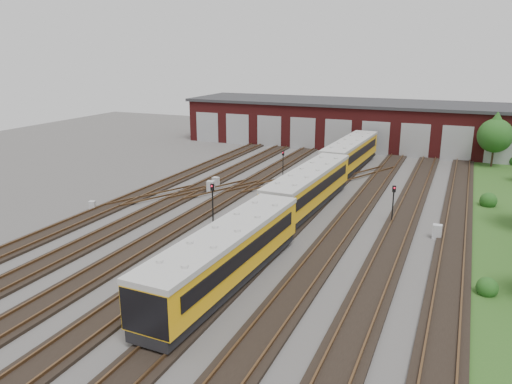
% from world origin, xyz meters
% --- Properties ---
extents(ground, '(120.00, 120.00, 0.00)m').
position_xyz_m(ground, '(0.00, 0.00, 0.00)').
color(ground, '#454240').
rests_on(ground, ground).
extents(track_network, '(30.40, 70.00, 0.33)m').
position_xyz_m(track_network, '(-0.17, 0.59, 0.11)').
color(track_network, black).
rests_on(track_network, ground).
extents(maintenance_shed, '(51.00, 12.50, 6.35)m').
position_xyz_m(maintenance_shed, '(-0.01, 39.97, 3.20)').
color(maintenance_shed, '#571516').
rests_on(maintenance_shed, ground).
extents(metro_train, '(3.35, 47.40, 3.16)m').
position_xyz_m(metro_train, '(2.00, 7.95, 1.95)').
color(metro_train, black).
rests_on(metro_train, ground).
extents(signal_mast_0, '(0.28, 0.27, 3.21)m').
position_xyz_m(signal_mast_0, '(-4.02, 1.61, 2.07)').
color(signal_mast_0, black).
rests_on(signal_mast_0, ground).
extents(signal_mast_1, '(0.24, 0.22, 2.88)m').
position_xyz_m(signal_mast_1, '(-3.92, 17.66, 1.83)').
color(signal_mast_1, black).
rests_on(signal_mast_1, ground).
extents(signal_mast_2, '(0.28, 0.27, 3.10)m').
position_xyz_m(signal_mast_2, '(1.72, 22.30, 1.98)').
color(signal_mast_2, black).
rests_on(signal_mast_2, ground).
extents(signal_mast_3, '(0.30, 0.28, 3.12)m').
position_xyz_m(signal_mast_3, '(9.24, 6.95, 2.01)').
color(signal_mast_3, black).
rests_on(signal_mast_3, ground).
extents(relay_cabinet_0, '(0.63, 0.58, 0.85)m').
position_xyz_m(relay_cabinet_0, '(-15.00, 0.23, 0.43)').
color(relay_cabinet_0, '#B4B6BA').
rests_on(relay_cabinet_0, ground).
extents(relay_cabinet_1, '(0.75, 0.65, 1.14)m').
position_xyz_m(relay_cabinet_1, '(-8.34, 9.34, 0.57)').
color(relay_cabinet_1, '#B4B6BA').
rests_on(relay_cabinet_1, ground).
extents(relay_cabinet_2, '(0.71, 0.63, 1.02)m').
position_xyz_m(relay_cabinet_2, '(-8.80, 11.28, 0.51)').
color(relay_cabinet_2, '#B4B6BA').
rests_on(relay_cabinet_2, ground).
extents(relay_cabinet_3, '(0.73, 0.68, 1.00)m').
position_xyz_m(relay_cabinet_3, '(-1.02, 14.13, 0.50)').
color(relay_cabinet_3, '#B4B6BA').
rests_on(relay_cabinet_3, ground).
extents(relay_cabinet_4, '(0.65, 0.54, 1.07)m').
position_xyz_m(relay_cabinet_4, '(12.78, 4.83, 0.54)').
color(relay_cabinet_4, '#B4B6BA').
rests_on(relay_cabinet_4, ground).
extents(tree_0, '(3.96, 3.96, 6.56)m').
position_xyz_m(tree_0, '(17.09, 32.18, 4.22)').
color(tree_0, black).
rests_on(tree_0, ground).
extents(bush_0, '(1.21, 1.21, 1.21)m').
position_xyz_m(bush_0, '(16.00, -3.31, 0.60)').
color(bush_0, '#1E4513').
rests_on(bush_0, ground).
extents(bush_1, '(1.47, 1.47, 1.47)m').
position_xyz_m(bush_1, '(16.41, 14.94, 0.73)').
color(bush_1, '#1E4513').
rests_on(bush_1, ground).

